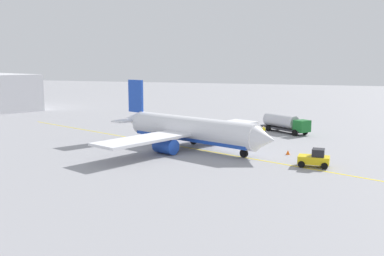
{
  "coord_description": "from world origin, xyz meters",
  "views": [
    {
      "loc": [
        21.92,
        -56.96,
        12.17
      ],
      "look_at": [
        0.0,
        0.0,
        3.0
      ],
      "focal_mm": 40.14,
      "sensor_mm": 36.0,
      "label": 1
    }
  ],
  "objects_px": {
    "airplane": "(189,130)",
    "pushback_tug": "(315,158)",
    "refueling_worker": "(264,131)",
    "fuel_tanker": "(285,123)",
    "safety_cone_nose": "(288,152)"
  },
  "relations": [
    {
      "from": "airplane",
      "to": "fuel_tanker",
      "type": "height_order",
      "value": "airplane"
    },
    {
      "from": "pushback_tug",
      "to": "refueling_worker",
      "type": "xyz_separation_m",
      "value": [
        -10.19,
        19.71,
        -0.19
      ]
    },
    {
      "from": "fuel_tanker",
      "to": "refueling_worker",
      "type": "relative_size",
      "value": 5.72
    },
    {
      "from": "pushback_tug",
      "to": "refueling_worker",
      "type": "distance_m",
      "value": 22.19
    },
    {
      "from": "pushback_tug",
      "to": "refueling_worker",
      "type": "bearing_deg",
      "value": 117.33
    },
    {
      "from": "pushback_tug",
      "to": "safety_cone_nose",
      "type": "xyz_separation_m",
      "value": [
        -4.0,
        5.89,
        -0.7
      ]
    },
    {
      "from": "airplane",
      "to": "fuel_tanker",
      "type": "distance_m",
      "value": 22.17
    },
    {
      "from": "airplane",
      "to": "pushback_tug",
      "type": "distance_m",
      "value": 18.95
    },
    {
      "from": "fuel_tanker",
      "to": "safety_cone_nose",
      "type": "relative_size",
      "value": 15.93
    },
    {
      "from": "pushback_tug",
      "to": "fuel_tanker",
      "type": "bearing_deg",
      "value": 106.71
    },
    {
      "from": "airplane",
      "to": "refueling_worker",
      "type": "height_order",
      "value": "airplane"
    },
    {
      "from": "pushback_tug",
      "to": "safety_cone_nose",
      "type": "distance_m",
      "value": 7.15
    },
    {
      "from": "airplane",
      "to": "safety_cone_nose",
      "type": "relative_size",
      "value": 49.79
    },
    {
      "from": "fuel_tanker",
      "to": "pushback_tug",
      "type": "relative_size",
      "value": 2.7
    },
    {
      "from": "pushback_tug",
      "to": "refueling_worker",
      "type": "relative_size",
      "value": 2.12
    }
  ]
}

